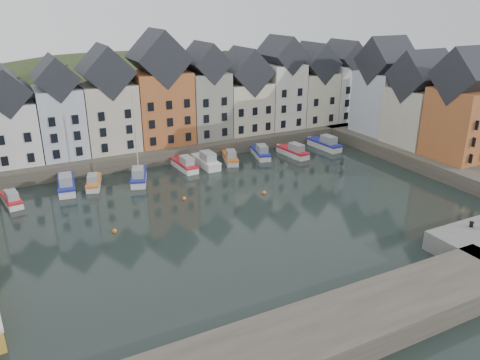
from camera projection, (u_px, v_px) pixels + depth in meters
ground at (241, 217)px, 54.50m from camera, size 260.00×260.00×0.00m
far_quay at (159, 144)px, 79.04m from camera, size 90.00×16.00×2.00m
right_quay at (444, 157)px, 72.49m from camera, size 14.00×54.00×2.00m
near_wall at (260, 358)px, 31.60m from camera, size 50.00×6.00×2.00m
hillside at (129, 195)px, 107.40m from camera, size 153.60×70.40×64.00m
far_terrace at (179, 98)px, 75.95m from camera, size 72.37×8.16×17.78m
right_terrace at (421, 101)px, 73.44m from camera, size 8.30×24.25×16.36m
mooring_buoys at (192, 206)px, 57.16m from camera, size 20.50×5.50×0.50m
boat_a at (12, 199)px, 57.87m from camera, size 2.53×5.66×2.10m
boat_b at (66, 185)px, 62.08m from camera, size 2.97×7.13×2.66m
boat_c at (94, 182)px, 63.33m from camera, size 3.14×5.82×2.14m
boat_d at (139, 176)px, 65.00m from camera, size 3.93×6.85×12.51m
boat_e at (185, 165)px, 69.85m from camera, size 2.31×6.38×2.41m
boat_f at (206, 161)px, 71.27m from camera, size 2.36×7.04×2.68m
boat_g at (230, 158)px, 73.15m from camera, size 3.48×6.15×2.26m
boat_h at (261, 153)px, 75.49m from camera, size 3.38×6.47×2.38m
boat_i at (293, 152)px, 75.94m from camera, size 2.63×6.58×2.46m
boat_j at (325, 144)px, 79.73m from camera, size 2.59×7.06×2.66m
mooring_bollard at (471, 224)px, 47.67m from camera, size 0.48×0.48×0.56m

